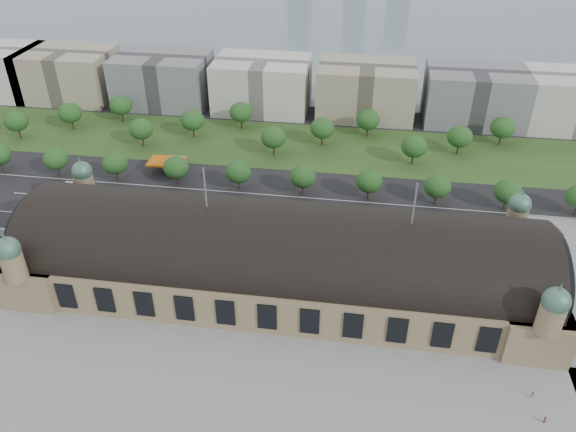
# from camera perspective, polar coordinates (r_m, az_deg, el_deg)

# --- Properties ---
(ground) EXTENTS (900.00, 900.00, 0.00)m
(ground) POSITION_cam_1_polar(r_m,az_deg,el_deg) (165.58, -0.83, -7.10)
(ground) COLOR black
(ground) RESTS_ON ground
(station) EXTENTS (150.00, 48.40, 44.30)m
(station) POSITION_cam_1_polar(r_m,az_deg,el_deg) (159.14, -0.86, -4.28)
(station) COLOR #867553
(station) RESTS_ON ground
(plaza_south) EXTENTS (190.00, 48.00, 0.12)m
(plaza_south) POSITION_cam_1_polar(r_m,az_deg,el_deg) (134.37, 0.47, -19.58)
(plaza_south) COLOR gray
(plaza_south) RESTS_ON ground
(road_slab) EXTENTS (260.00, 26.00, 0.10)m
(road_slab) POSITION_cam_1_polar(r_m,az_deg,el_deg) (198.95, -4.78, 0.47)
(road_slab) COLOR black
(road_slab) RESTS_ON ground
(grass_belt) EXTENTS (300.00, 45.00, 0.10)m
(grass_belt) POSITION_cam_1_polar(r_m,az_deg,el_deg) (245.20, -0.83, 7.25)
(grass_belt) COLOR #29451B
(grass_belt) RESTS_ON ground
(petrol_station) EXTENTS (14.00, 13.00, 5.05)m
(petrol_station) POSITION_cam_1_polar(r_m,az_deg,el_deg) (229.15, -11.66, 5.40)
(petrol_station) COLOR #C45D0B
(petrol_station) RESTS_ON ground
(lake) EXTENTS (700.00, 320.00, 0.08)m
(lake) POSITION_cam_1_polar(r_m,az_deg,el_deg) (436.55, 5.76, 18.76)
(lake) COLOR slate
(lake) RESTS_ON ground
(office_1) EXTENTS (45.00, 32.00, 24.00)m
(office_1) POSITION_cam_1_polar(r_m,az_deg,el_deg) (313.40, -21.42, 13.25)
(office_1) COLOR tan
(office_1) RESTS_ON ground
(office_2) EXTENTS (45.00, 32.00, 24.00)m
(office_2) POSITION_cam_1_polar(r_m,az_deg,el_deg) (292.61, -12.57, 13.40)
(office_2) COLOR slate
(office_2) RESTS_ON ground
(office_3) EXTENTS (45.00, 32.00, 24.00)m
(office_3) POSITION_cam_1_polar(r_m,az_deg,el_deg) (279.33, -2.63, 13.20)
(office_3) COLOR silver
(office_3) RESTS_ON ground
(office_4) EXTENTS (45.00, 32.00, 24.00)m
(office_4) POSITION_cam_1_polar(r_m,az_deg,el_deg) (274.65, 7.93, 12.57)
(office_4) COLOR tan
(office_4) RESTS_ON ground
(office_5) EXTENTS (45.00, 32.00, 24.00)m
(office_5) POSITION_cam_1_polar(r_m,az_deg,el_deg) (278.99, 18.43, 11.53)
(office_5) COLOR slate
(office_5) RESTS_ON ground
(tree_row_1) EXTENTS (9.60, 9.60, 11.52)m
(tree_row_1) POSITION_cam_1_polar(r_m,az_deg,el_deg) (234.86, -22.51, 5.39)
(tree_row_1) COLOR #2D2116
(tree_row_1) RESTS_ON ground
(tree_row_2) EXTENTS (9.60, 9.60, 11.52)m
(tree_row_2) POSITION_cam_1_polar(r_m,az_deg,el_deg) (223.88, -17.16, 5.16)
(tree_row_2) COLOR #2D2116
(tree_row_2) RESTS_ON ground
(tree_row_3) EXTENTS (9.60, 9.60, 11.52)m
(tree_row_3) POSITION_cam_1_polar(r_m,az_deg,el_deg) (215.02, -11.32, 4.86)
(tree_row_3) COLOR #2D2116
(tree_row_3) RESTS_ON ground
(tree_row_4) EXTENTS (9.60, 9.60, 11.52)m
(tree_row_4) POSITION_cam_1_polar(r_m,az_deg,el_deg) (208.57, -5.05, 4.48)
(tree_row_4) COLOR #2D2116
(tree_row_4) RESTS_ON ground
(tree_row_5) EXTENTS (9.60, 9.60, 11.52)m
(tree_row_5) POSITION_cam_1_polar(r_m,az_deg,el_deg) (204.74, 1.52, 4.02)
(tree_row_5) COLOR #2D2116
(tree_row_5) RESTS_ON ground
(tree_row_6) EXTENTS (9.60, 9.60, 11.52)m
(tree_row_6) POSITION_cam_1_polar(r_m,az_deg,el_deg) (203.69, 8.25, 3.50)
(tree_row_6) COLOR #2D2116
(tree_row_6) RESTS_ON ground
(tree_row_7) EXTENTS (9.60, 9.60, 11.52)m
(tree_row_7) POSITION_cam_1_polar(r_m,az_deg,el_deg) (205.45, 14.94, 2.93)
(tree_row_7) COLOR #2D2116
(tree_row_7) RESTS_ON ground
(tree_row_8) EXTENTS (9.60, 9.60, 11.52)m
(tree_row_8) POSITION_cam_1_polar(r_m,az_deg,el_deg) (209.96, 21.43, 2.34)
(tree_row_8) COLOR #2D2116
(tree_row_8) RESTS_ON ground
(tree_belt_0) EXTENTS (10.40, 10.40, 12.48)m
(tree_belt_0) POSITION_cam_1_polar(r_m,az_deg,el_deg) (275.15, -25.89, 8.68)
(tree_belt_0) COLOR #2D2116
(tree_belt_0) RESTS_ON ground
(tree_belt_1) EXTENTS (10.40, 10.40, 12.48)m
(tree_belt_1) POSITION_cam_1_polar(r_m,az_deg,el_deg) (274.71, -21.26, 9.74)
(tree_belt_1) COLOR #2D2116
(tree_belt_1) RESTS_ON ground
(tree_belt_2) EXTENTS (10.40, 10.40, 12.48)m
(tree_belt_2) POSITION_cam_1_polar(r_m,az_deg,el_deg) (276.10, -16.63, 10.73)
(tree_belt_2) COLOR #2D2116
(tree_belt_2) RESTS_ON ground
(tree_belt_3) EXTENTS (10.40, 10.40, 12.48)m
(tree_belt_3) POSITION_cam_1_polar(r_m,az_deg,el_deg) (248.49, -14.70, 8.55)
(tree_belt_3) COLOR #2D2116
(tree_belt_3) RESTS_ON ground
(tree_belt_4) EXTENTS (10.40, 10.40, 12.48)m
(tree_belt_4) POSITION_cam_1_polar(r_m,az_deg,el_deg) (252.33, -9.67, 9.56)
(tree_belt_4) COLOR #2D2116
(tree_belt_4) RESTS_ON ground
(tree_belt_5) EXTENTS (10.40, 10.40, 12.48)m
(tree_belt_5) POSITION_cam_1_polar(r_m,az_deg,el_deg) (258.07, -4.80, 10.46)
(tree_belt_5) COLOR #2D2116
(tree_belt_5) RESTS_ON ground
(tree_belt_6) EXTENTS (10.40, 10.40, 12.48)m
(tree_belt_6) POSITION_cam_1_polar(r_m,az_deg,el_deg) (233.00, -1.49, 7.98)
(tree_belt_6) COLOR #2D2116
(tree_belt_6) RESTS_ON ground
(tree_belt_7) EXTENTS (10.40, 10.40, 12.48)m
(tree_belt_7) POSITION_cam_1_polar(r_m,az_deg,el_deg) (241.61, 3.50, 8.89)
(tree_belt_7) COLOR #2D2116
(tree_belt_7) RESTS_ON ground
(tree_belt_8) EXTENTS (10.40, 10.40, 12.48)m
(tree_belt_8) POSITION_cam_1_polar(r_m,az_deg,el_deg) (251.93, 8.13, 9.66)
(tree_belt_8) COLOR #2D2116
(tree_belt_8) RESTS_ON ground
(tree_belt_9) EXTENTS (10.40, 10.40, 12.48)m
(tree_belt_9) POSITION_cam_1_polar(r_m,az_deg,el_deg) (230.92, 12.70, 6.91)
(tree_belt_9) COLOR #2D2116
(tree_belt_9) RESTS_ON ground
(tree_belt_10) EXTENTS (10.40, 10.40, 12.48)m
(tree_belt_10) POSITION_cam_1_polar(r_m,az_deg,el_deg) (244.08, 17.06, 7.71)
(tree_belt_10) COLOR #2D2116
(tree_belt_10) RESTS_ON ground
(tree_belt_11) EXTENTS (10.40, 10.40, 12.48)m
(tree_belt_11) POSITION_cam_1_polar(r_m,az_deg,el_deg) (258.53, 20.96, 8.38)
(tree_belt_11) COLOR #2D2116
(tree_belt_11) RESTS_ON ground
(traffic_car_1) EXTENTS (4.48, 1.88, 1.44)m
(traffic_car_1) POSITION_cam_1_polar(r_m,az_deg,el_deg) (230.95, -23.05, 2.89)
(traffic_car_1) COLOR #9A9EA2
(traffic_car_1) RESTS_ON ground
(traffic_car_2) EXTENTS (5.90, 2.99, 1.60)m
(traffic_car_2) POSITION_cam_1_polar(r_m,az_deg,el_deg) (211.99, -19.61, 0.95)
(traffic_car_2) COLOR black
(traffic_car_2) RESTS_ON ground
(traffic_car_4) EXTENTS (4.34, 1.83, 1.47)m
(traffic_car_4) POSITION_cam_1_polar(r_m,az_deg,el_deg) (194.80, -0.50, 0.08)
(traffic_car_4) COLOR #1D1844
(traffic_car_4) RESTS_ON ground
(traffic_car_5) EXTENTS (4.26, 1.51, 1.40)m
(traffic_car_5) POSITION_cam_1_polar(r_m,az_deg,el_deg) (197.24, 8.29, 0.14)
(traffic_car_5) COLOR slate
(traffic_car_5) RESTS_ON ground
(traffic_car_6) EXTENTS (5.96, 3.33, 1.57)m
(traffic_car_6) POSITION_cam_1_polar(r_m,az_deg,el_deg) (202.32, 24.63, -1.93)
(traffic_car_6) COLOR silver
(traffic_car_6) RESTS_ON ground
(parked_car_0) EXTENTS (4.67, 3.85, 1.50)m
(parked_car_0) POSITION_cam_1_polar(r_m,az_deg,el_deg) (206.62, -22.31, -0.58)
(parked_car_0) COLOR black
(parked_car_0) RESTS_ON ground
(parked_car_1) EXTENTS (6.13, 5.32, 1.57)m
(parked_car_1) POSITION_cam_1_polar(r_m,az_deg,el_deg) (197.97, -17.50, -1.04)
(parked_car_1) COLOR maroon
(parked_car_1) RESTS_ON ground
(parked_car_2) EXTENTS (5.34, 4.26, 1.45)m
(parked_car_2) POSITION_cam_1_polar(r_m,az_deg,el_deg) (191.14, -11.19, -1.36)
(parked_car_2) COLOR #1A264A
(parked_car_2) RESTS_ON ground
(parked_car_3) EXTENTS (4.75, 4.18, 1.55)m
(parked_car_3) POSITION_cam_1_polar(r_m,az_deg,el_deg) (196.20, -13.75, -0.71)
(parked_car_3) COLOR #525359
(parked_car_3) RESTS_ON ground
(parked_car_4) EXTENTS (4.89, 3.25, 1.52)m
(parked_car_4) POSITION_cam_1_polar(r_m,az_deg,el_deg) (192.37, -13.53, -1.43)
(parked_car_4) COLOR silver
(parked_car_4) RESTS_ON ground
(parked_car_5) EXTENTS (6.20, 4.44, 1.57)m
(parked_car_5) POSITION_cam_1_polar(r_m,az_deg,el_deg) (188.85, -6.72, -1.34)
(parked_car_5) COLOR #999BA2
(parked_car_5) RESTS_ON ground
(parked_car_6) EXTENTS (5.46, 4.34, 1.48)m
(parked_car_6) POSITION_cam_1_polar(r_m,az_deg,el_deg) (194.83, -12.64, -0.82)
(parked_car_6) COLOR black
(parked_car_6) RESTS_ON ground
(bus_west) EXTENTS (11.41, 2.95, 3.16)m
(bus_west) POSITION_cam_1_polar(r_m,az_deg,el_deg) (185.55, 1.42, -1.49)
(bus_west) COLOR #C94520
(bus_west) RESTS_ON ground
(bus_mid) EXTENTS (12.75, 4.10, 3.49)m
(bus_mid) POSITION_cam_1_polar(r_m,az_deg,el_deg) (188.16, 7.55, -1.20)
(bus_mid) COLOR beige
(bus_mid) RESTS_ON ground
(bus_east) EXTENTS (11.93, 3.71, 3.27)m
(bus_east) POSITION_cam_1_polar(r_m,az_deg,el_deg) (184.65, 7.08, -1.94)
(bus_east) COLOR beige
(bus_east) RESTS_ON ground
(pedestrian_0) EXTENTS (0.92, 0.70, 1.67)m
(pedestrian_0) POSITION_cam_1_polar(r_m,az_deg,el_deg) (148.06, 23.58, -16.35)
(pedestrian_0) COLOR gray
(pedestrian_0) RESTS_ON ground
(pedestrian_1) EXTENTS (0.84, 0.80, 1.93)m
(pedestrian_1) POSITION_cam_1_polar(r_m,az_deg,el_deg) (144.13, 24.63, -18.34)
(pedestrian_1) COLOR gray
(pedestrian_1) RESTS_ON ground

